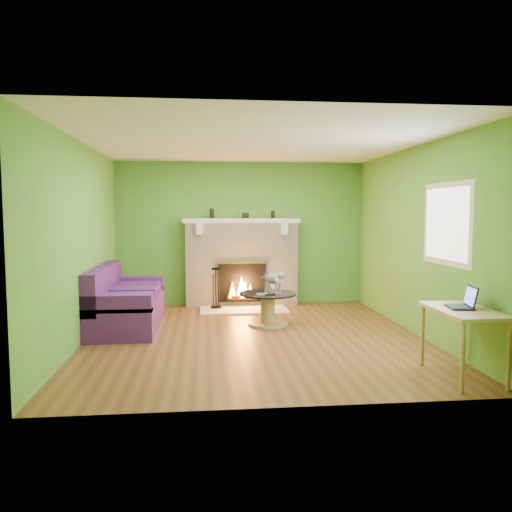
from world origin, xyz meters
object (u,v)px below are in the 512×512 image
(coffee_table, at_px, (268,306))
(cat, at_px, (273,281))
(desk, at_px, (464,317))
(sofa, at_px, (124,303))

(coffee_table, height_order, cat, cat)
(coffee_table, relative_size, desk, 0.89)
(cat, bearing_deg, desk, -86.48)
(coffee_table, xyz_separation_m, cat, (0.08, 0.05, 0.38))
(coffee_table, height_order, desk, desk)
(cat, bearing_deg, coffee_table, -175.60)
(sofa, bearing_deg, desk, -35.16)
(sofa, distance_m, cat, 2.23)
(sofa, distance_m, coffee_table, 2.13)
(desk, xyz_separation_m, cat, (-1.60, 2.64, 0.03))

